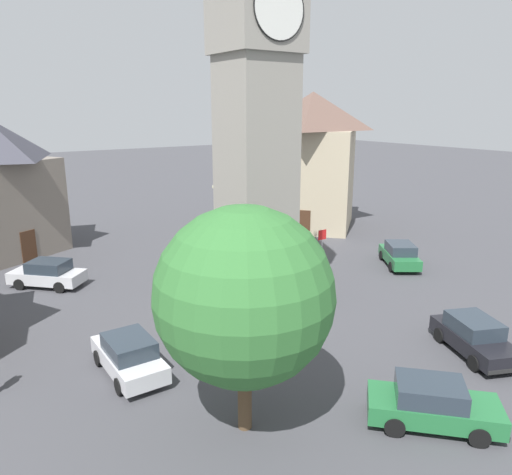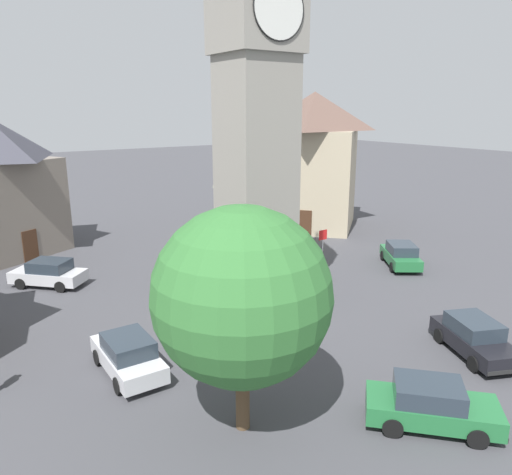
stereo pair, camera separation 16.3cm
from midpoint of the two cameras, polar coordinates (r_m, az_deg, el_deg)
ground_plane at (r=24.91m, az=0.19°, el=-8.51°), size 200.00×200.00×0.00m
clock_tower at (r=23.04m, az=0.22°, el=22.32°), size 4.48×4.48×22.00m
car_blue_kerb at (r=32.72m, az=16.63°, el=-1.95°), size 3.72×4.36×1.53m
car_silver_kerb at (r=32.32m, az=1.47°, el=-1.52°), size 4.06×4.16×1.53m
car_red_corner at (r=17.37m, az=19.98°, el=-17.84°), size 4.09×4.13×1.53m
car_white_side at (r=22.44m, az=24.28°, el=-10.54°), size 3.16×4.46×1.53m
car_black_far at (r=30.32m, az=-22.85°, el=-3.85°), size 4.12×4.10×1.53m
car_green_alley at (r=19.81m, az=-14.46°, el=-13.08°), size 1.83×4.14×1.53m
tree at (r=14.63m, az=-1.34°, el=-6.80°), size 5.45×5.45×7.23m
building_shop_left at (r=41.68m, az=6.79°, el=9.00°), size 10.51×10.45×11.14m
lamp_post at (r=28.11m, az=-4.45°, el=2.28°), size 0.36×0.36×5.75m
road_sign at (r=29.79m, az=7.92°, el=-0.81°), size 0.60×0.07×2.80m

